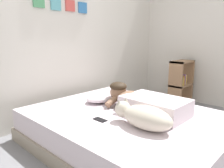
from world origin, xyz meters
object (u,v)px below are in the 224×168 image
object	(u,v)px
coffee_cup	(113,98)
cell_phone	(100,120)
person_lying	(144,102)
dog	(144,116)
bookshelf	(180,82)
pillow	(105,96)
bed	(126,130)

from	to	relation	value
coffee_cup	cell_phone	world-z (taller)	coffee_cup
person_lying	dog	bearing A→B (deg)	-144.60
person_lying	bookshelf	size ratio (longest dim) A/B	1.23
cell_phone	pillow	bearing A→B (deg)	41.50
coffee_cup	person_lying	bearing A→B (deg)	-97.12
cell_phone	bed	bearing A→B (deg)	-10.65
person_lying	coffee_cup	world-z (taller)	person_lying
bed	bookshelf	bearing A→B (deg)	9.28
bed	person_lying	size ratio (longest dim) A/B	2.22
pillow	coffee_cup	distance (m)	0.10
pillow	coffee_cup	world-z (taller)	pillow
coffee_cup	cell_phone	bearing A→B (deg)	-147.34
coffee_cup	cell_phone	distance (m)	0.65
person_lying	bookshelf	distance (m)	1.66
dog	bookshelf	world-z (taller)	bookshelf
dog	bed	bearing A→B (deg)	61.77
person_lying	pillow	bearing A→B (deg)	89.93
pillow	dog	size ratio (longest dim) A/B	0.90
dog	bookshelf	size ratio (longest dim) A/B	0.77
pillow	cell_phone	size ratio (longest dim) A/B	3.71
bed	dog	world-z (taller)	dog
dog	cell_phone	world-z (taller)	dog
person_lying	cell_phone	size ratio (longest dim) A/B	6.57
pillow	cell_phone	distance (m)	0.65
bed	pillow	distance (m)	0.57
bed	cell_phone	xyz separation A→B (m)	(-0.32, 0.06, 0.19)
cell_phone	bookshelf	size ratio (longest dim) A/B	0.19
bookshelf	dog	bearing A→B (deg)	-162.15
coffee_cup	bookshelf	world-z (taller)	bookshelf
bed	coffee_cup	world-z (taller)	coffee_cup
coffee_cup	cell_phone	size ratio (longest dim) A/B	0.89
bed	cell_phone	distance (m)	0.38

